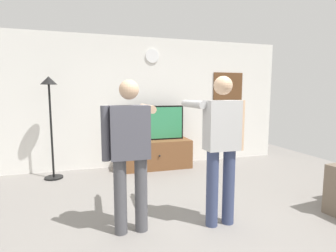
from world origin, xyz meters
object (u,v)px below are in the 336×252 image
at_px(person_standing_nearer_lamp, 130,148).
at_px(television, 155,123).
at_px(tv_stand, 156,154).
at_px(person_standing_nearer_couch, 221,143).
at_px(framed_picture, 228,86).
at_px(wall_clock, 152,56).
at_px(floor_lamp, 50,106).

bearing_deg(person_standing_nearer_lamp, television, 69.97).
distance_m(tv_stand, television, 0.65).
bearing_deg(person_standing_nearer_couch, framed_picture, 59.56).
bearing_deg(person_standing_nearer_couch, television, 93.20).
relative_size(television, framed_picture, 1.63).
bearing_deg(wall_clock, television, -90.00).
bearing_deg(person_standing_nearer_couch, tv_stand, 93.26).
bearing_deg(person_standing_nearer_lamp, floor_lamp, 115.65).
height_order(tv_stand, floor_lamp, floor_lamp).
bearing_deg(framed_picture, television, -172.09).
xyz_separation_m(television, person_standing_nearer_couch, (0.14, -2.55, 0.04)).
distance_m(television, framed_picture, 1.96).
height_order(person_standing_nearer_lamp, person_standing_nearer_couch, person_standing_nearer_couch).
bearing_deg(person_standing_nearer_lamp, framed_picture, 45.00).
distance_m(tv_stand, framed_picture, 2.30).
bearing_deg(television, tv_stand, -90.00).
bearing_deg(wall_clock, person_standing_nearer_lamp, -108.33).
bearing_deg(floor_lamp, framed_picture, 6.52).
bearing_deg(framed_picture, wall_clock, -179.84).
xyz_separation_m(tv_stand, person_standing_nearer_lamp, (-0.88, -2.38, 0.66)).
xyz_separation_m(wall_clock, person_standing_nearer_couch, (0.14, -2.80, -1.34)).
relative_size(tv_stand, floor_lamp, 0.77).
relative_size(floor_lamp, person_standing_nearer_lamp, 1.09).
distance_m(television, person_standing_nearer_couch, 2.56).
bearing_deg(framed_picture, person_standing_nearer_lamp, -135.00).
xyz_separation_m(tv_stand, wall_clock, (-0.00, 0.29, 2.03)).
distance_m(television, wall_clock, 1.40).
bearing_deg(wall_clock, floor_lamp, -167.82).
bearing_deg(tv_stand, television, 90.00).
xyz_separation_m(framed_picture, person_standing_nearer_couch, (-1.65, -2.80, -0.73)).
bearing_deg(floor_lamp, television, 5.24).
bearing_deg(floor_lamp, wall_clock, 12.18).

